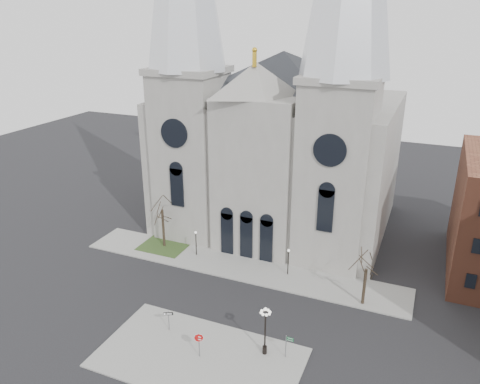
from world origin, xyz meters
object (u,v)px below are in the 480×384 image
at_px(globe_lamp, 265,325).
at_px(one_way_sign, 169,317).
at_px(stop_sign, 199,340).
at_px(street_name_sign, 287,345).

height_order(globe_lamp, one_way_sign, globe_lamp).
bearing_deg(stop_sign, globe_lamp, 25.68).
xyz_separation_m(stop_sign, globe_lamp, (5.18, 2.63, 1.28)).
bearing_deg(street_name_sign, stop_sign, -157.84).
bearing_deg(stop_sign, one_way_sign, 152.69).
relative_size(stop_sign, one_way_sign, 1.16).
relative_size(one_way_sign, street_name_sign, 0.92).
xyz_separation_m(one_way_sign, street_name_sign, (11.52, 0.76, -0.09)).
height_order(stop_sign, one_way_sign, stop_sign).
relative_size(stop_sign, street_name_sign, 1.07).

